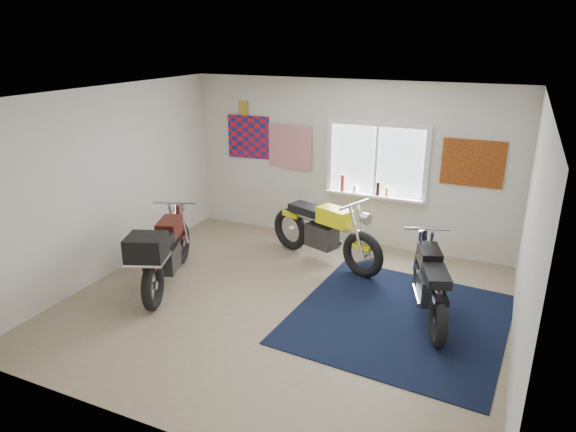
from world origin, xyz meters
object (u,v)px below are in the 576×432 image
at_px(navy_rug, 399,318).
at_px(yellow_triumph, 324,233).
at_px(maroon_tourer, 163,252).
at_px(black_chrome_bike, 429,284).

xyz_separation_m(navy_rug, yellow_triumph, (-1.46, 1.23, 0.47)).
bearing_deg(navy_rug, yellow_triumph, 139.79).
xyz_separation_m(yellow_triumph, maroon_tourer, (-1.68, -1.76, 0.07)).
relative_size(navy_rug, yellow_triumph, 1.25).
height_order(black_chrome_bike, maroon_tourer, maroon_tourer).
bearing_deg(black_chrome_bike, navy_rug, 110.38).
bearing_deg(maroon_tourer, navy_rug, -101.52).
xyz_separation_m(navy_rug, black_chrome_bike, (0.30, 0.24, 0.43)).
bearing_deg(maroon_tourer, black_chrome_bike, -98.43).
distance_m(yellow_triumph, black_chrome_bike, 2.02).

